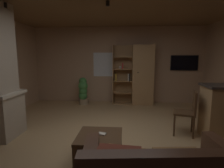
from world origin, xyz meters
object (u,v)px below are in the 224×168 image
object	(u,v)px
coffee_table	(100,140)
dining_chair	(189,110)
bookshelf_cabinet	(140,75)
potted_floor_plant	(83,91)
table_book_0	(102,134)
wall_mounted_tv	(184,63)

from	to	relation	value
coffee_table	dining_chair	xyz separation A→B (m)	(1.69, 1.05, 0.21)
bookshelf_cabinet	potted_floor_plant	world-z (taller)	bookshelf_cabinet
bookshelf_cabinet	potted_floor_plant	bearing A→B (deg)	-173.72
coffee_table	table_book_0	xyz separation A→B (m)	(0.03, 0.02, 0.09)
bookshelf_cabinet	table_book_0	distance (m)	3.62
potted_floor_plant	wall_mounted_tv	world-z (taller)	wall_mounted_tv
table_book_0	wall_mounted_tv	size ratio (longest dim) A/B	0.14
wall_mounted_tv	dining_chair	bearing A→B (deg)	-104.57
wall_mounted_tv	potted_floor_plant	bearing A→B (deg)	-172.95
table_book_0	dining_chair	world-z (taller)	dining_chair
table_book_0	dining_chair	size ratio (longest dim) A/B	0.14
potted_floor_plant	wall_mounted_tv	xyz separation A→B (m)	(3.41, 0.42, 0.94)
potted_floor_plant	dining_chair	bearing A→B (deg)	-39.32
coffee_table	dining_chair	world-z (taller)	dining_chair
dining_chair	wall_mounted_tv	xyz separation A→B (m)	(0.69, 2.65, 0.87)
dining_chair	potted_floor_plant	distance (m)	3.52
coffee_table	wall_mounted_tv	distance (m)	4.53
coffee_table	wall_mounted_tv	size ratio (longest dim) A/B	0.76
bookshelf_cabinet	dining_chair	size ratio (longest dim) A/B	2.17
bookshelf_cabinet	potted_floor_plant	distance (m)	2.00
coffee_table	table_book_0	size ratio (longest dim) A/B	5.37
bookshelf_cabinet	coffee_table	bearing A→B (deg)	-104.22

